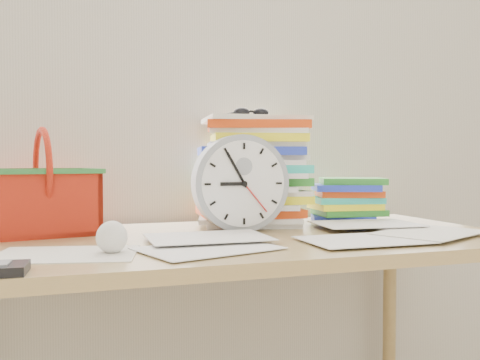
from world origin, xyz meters
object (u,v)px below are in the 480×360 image
object	(u,v)px
book_stack	(347,200)
basket	(42,182)
desk	(239,266)
clock	(240,183)
paper_stack	(253,171)

from	to	relation	value
book_stack	basket	distance (m)	0.89
desk	clock	bearing A→B (deg)	68.52
paper_stack	clock	size ratio (longest dim) A/B	1.24
basket	paper_stack	bearing A→B (deg)	-8.10
paper_stack	book_stack	xyz separation A→B (m)	(0.31, -0.01, -0.09)
clock	book_stack	bearing A→B (deg)	17.47
desk	basket	bearing A→B (deg)	157.87
desk	clock	xyz separation A→B (m)	(0.03, 0.08, 0.20)
book_stack	desk	bearing A→B (deg)	-154.65
desk	basket	xyz separation A→B (m)	(-0.47, 0.19, 0.21)
paper_stack	clock	world-z (taller)	paper_stack
desk	clock	world-z (taller)	clock
paper_stack	basket	bearing A→B (deg)	-177.59
paper_stack	book_stack	world-z (taller)	paper_stack
desk	book_stack	xyz separation A→B (m)	(0.42, 0.20, 0.14)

